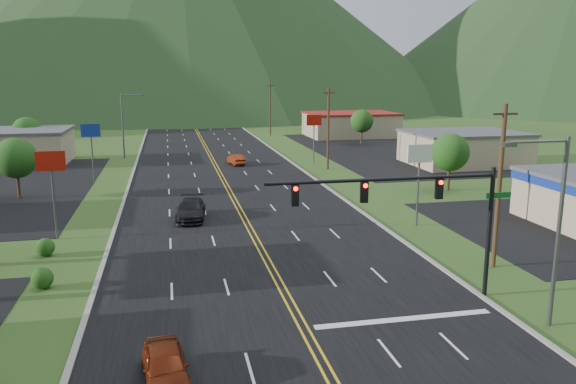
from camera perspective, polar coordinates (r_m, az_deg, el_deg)
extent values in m
cylinder|color=black|center=(31.46, 19.74, -3.91)|extent=(0.24, 0.24, 7.00)
cylinder|color=black|center=(28.08, 9.70, 1.28)|extent=(12.00, 0.18, 0.18)
cube|color=#0C591E|center=(31.21, 20.62, -0.32)|extent=(1.40, 0.06, 0.30)
cube|color=black|center=(29.43, 15.10, 0.33)|extent=(0.35, 0.28, 1.05)
sphere|color=#FF0C05|center=(29.20, 15.30, 0.93)|extent=(0.22, 0.22, 0.22)
cube|color=black|center=(27.85, 7.75, -0.01)|extent=(0.35, 0.28, 1.05)
sphere|color=#FF0C05|center=(27.61, 7.89, 0.63)|extent=(0.22, 0.22, 0.22)
cube|color=black|center=(26.88, 0.71, -0.33)|extent=(0.35, 0.28, 1.05)
sphere|color=#FF0C05|center=(26.63, 0.79, 0.32)|extent=(0.22, 0.22, 0.22)
cylinder|color=#59595E|center=(28.62, 25.77, -3.88)|extent=(0.20, 0.20, 9.00)
cylinder|color=#59595E|center=(26.97, 24.17, 4.70)|extent=(2.88, 0.12, 0.12)
cube|color=#59595E|center=(26.16, 21.59, 4.49)|extent=(0.60, 0.25, 0.18)
cylinder|color=#59595E|center=(82.16, -16.45, 6.44)|extent=(0.20, 0.20, 9.00)
cylinder|color=#59595E|center=(81.80, -15.61, 9.49)|extent=(2.88, 0.12, 0.12)
cube|color=#59595E|center=(81.73, -14.58, 9.47)|extent=(0.60, 0.25, 0.18)
cube|color=tan|center=(77.21, 17.42, 4.19)|extent=(14.00, 11.00, 4.00)
cube|color=#4C4C51|center=(76.97, 17.52, 5.77)|extent=(14.40, 11.40, 0.30)
cube|color=tan|center=(107.52, 6.35, 6.76)|extent=(16.00, 12.00, 4.20)
cube|color=maroon|center=(107.34, 6.38, 7.96)|extent=(16.40, 12.40, 0.30)
cylinder|color=#59595E|center=(43.40, -22.65, -1.24)|extent=(0.16, 0.16, 5.00)
cube|color=#A61209|center=(42.83, -22.99, 2.93)|extent=(2.00, 0.18, 1.40)
cylinder|color=#59595E|center=(64.79, -19.23, 3.11)|extent=(0.16, 0.16, 5.00)
cube|color=navy|center=(64.42, -19.42, 5.93)|extent=(2.00, 0.18, 1.40)
cylinder|color=#59595E|center=(44.81, 13.05, -0.22)|extent=(0.16, 0.16, 5.00)
cube|color=white|center=(44.26, 13.24, 3.83)|extent=(2.00, 0.18, 1.40)
cylinder|color=#59595E|center=(74.61, 2.64, 4.85)|extent=(0.16, 0.16, 5.00)
cube|color=#A61209|center=(74.28, 2.66, 7.30)|extent=(2.00, 0.18, 1.40)
cylinder|color=#382314|center=(59.25, -25.72, 0.83)|extent=(0.30, 0.30, 3.00)
sphere|color=#144413|center=(58.88, -25.93, 3.13)|extent=(3.84, 3.84, 3.84)
cylinder|color=#382314|center=(86.39, -24.87, 4.06)|extent=(0.30, 0.30, 3.00)
sphere|color=#144413|center=(86.14, -25.01, 5.64)|extent=(3.84, 3.84, 3.84)
cylinder|color=#382314|center=(59.51, 16.01, 1.61)|extent=(0.30, 0.30, 3.00)
sphere|color=#144413|center=(59.15, 16.14, 3.90)|extent=(3.84, 3.84, 3.84)
cylinder|color=#382314|center=(95.64, 7.47, 5.73)|extent=(0.30, 0.30, 3.00)
sphere|color=#144413|center=(95.41, 7.51, 7.16)|extent=(3.84, 3.84, 3.84)
cylinder|color=#382314|center=(35.99, 20.66, 0.42)|extent=(0.28, 0.28, 10.00)
cube|color=#382314|center=(35.43, 21.19, 7.41)|extent=(1.60, 0.12, 0.12)
cylinder|color=#382314|center=(69.68, 4.11, 6.40)|extent=(0.28, 0.28, 10.00)
cube|color=#382314|center=(69.39, 4.16, 10.02)|extent=(1.60, 0.12, 0.12)
cylinder|color=#382314|center=(108.55, -1.82, 8.41)|extent=(0.28, 0.28, 10.00)
cube|color=#382314|center=(108.37, -1.83, 10.73)|extent=(1.60, 0.12, 0.12)
cylinder|color=#382314|center=(148.03, -4.62, 9.33)|extent=(0.28, 0.28, 10.00)
cube|color=#382314|center=(147.89, -4.65, 11.03)|extent=(1.60, 0.12, 0.12)
imported|color=#67200B|center=(22.94, -12.34, -17.01)|extent=(2.07, 4.34, 1.43)
imported|color=black|center=(46.49, -9.83, -1.82)|extent=(2.80, 5.64, 1.58)
imported|color=maroon|center=(73.64, -5.29, 3.29)|extent=(2.10, 4.26, 1.34)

